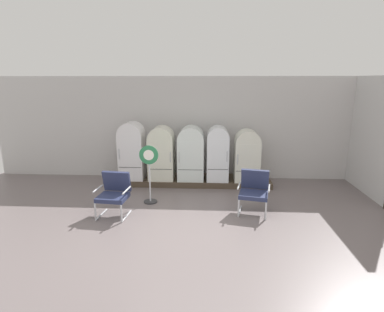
% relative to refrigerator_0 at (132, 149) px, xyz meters
% --- Properties ---
extents(ground, '(12.00, 10.00, 0.05)m').
position_rel_refrigerator_0_xyz_m(ground, '(1.60, -2.90, -1.03)').
color(ground, slate).
extents(back_wall, '(11.76, 0.12, 2.98)m').
position_rel_refrigerator_0_xyz_m(back_wall, '(1.60, 0.76, 0.50)').
color(back_wall, silver).
rests_on(back_wall, ground).
extents(side_wall_right, '(0.16, 2.20, 2.98)m').
position_rel_refrigerator_0_xyz_m(side_wall_right, '(6.26, -0.42, 0.48)').
color(side_wall_right, silver).
rests_on(side_wall_right, ground).
extents(display_plinth, '(4.56, 0.95, 0.16)m').
position_rel_refrigerator_0_xyz_m(display_plinth, '(1.60, 0.13, -0.93)').
color(display_plinth, '#45382A').
rests_on(display_plinth, ground).
extents(refrigerator_0, '(0.67, 0.64, 1.60)m').
position_rel_refrigerator_0_xyz_m(refrigerator_0, '(0.00, 0.00, 0.00)').
color(refrigerator_0, white).
rests_on(refrigerator_0, display_plinth).
extents(refrigerator_1, '(0.69, 0.64, 1.49)m').
position_rel_refrigerator_0_xyz_m(refrigerator_1, '(0.83, 0.00, -0.06)').
color(refrigerator_1, silver).
rests_on(refrigerator_1, display_plinth).
extents(refrigerator_2, '(0.72, 0.73, 1.49)m').
position_rel_refrigerator_0_xyz_m(refrigerator_2, '(1.65, 0.04, -0.06)').
color(refrigerator_2, silver).
rests_on(refrigerator_2, display_plinth).
extents(refrigerator_3, '(0.59, 0.67, 1.50)m').
position_rel_refrigerator_0_xyz_m(refrigerator_3, '(2.39, 0.02, -0.05)').
color(refrigerator_3, white).
rests_on(refrigerator_3, display_plinth).
extents(refrigerator_4, '(0.68, 0.62, 1.42)m').
position_rel_refrigerator_0_xyz_m(refrigerator_4, '(3.19, -0.01, -0.10)').
color(refrigerator_4, silver).
rests_on(refrigerator_4, display_plinth).
extents(armchair_left, '(0.72, 0.69, 0.94)m').
position_rel_refrigerator_0_xyz_m(armchair_left, '(0.11, -2.11, -0.48)').
color(armchair_left, silver).
rests_on(armchair_left, ground).
extents(armchair_right, '(0.76, 0.75, 0.94)m').
position_rel_refrigerator_0_xyz_m(armchair_right, '(3.15, -1.79, -0.48)').
color(armchair_right, silver).
rests_on(armchair_right, ground).
extents(sign_stand, '(0.45, 0.32, 1.41)m').
position_rel_refrigerator_0_xyz_m(sign_stand, '(0.75, -1.38, -0.33)').
color(sign_stand, '#2D2D30').
rests_on(sign_stand, ground).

